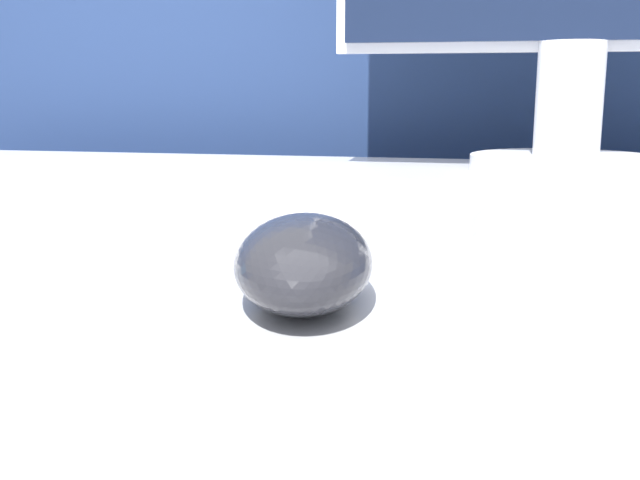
{
  "coord_description": "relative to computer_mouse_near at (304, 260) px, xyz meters",
  "views": [
    {
      "loc": [
        0.03,
        -0.53,
        0.8
      ],
      "look_at": [
        -0.05,
        -0.16,
        0.73
      ],
      "focal_mm": 42.0,
      "sensor_mm": 36.0,
      "label": 1
    }
  ],
  "objects": [
    {
      "name": "keyboard",
      "position": [
        -0.11,
        0.25,
        -0.01
      ],
      "size": [
        0.41,
        0.19,
        0.02
      ],
      "rotation": [
        0.0,
        0.0,
        -0.15
      ],
      "color": "silver",
      "rests_on": "desk"
    },
    {
      "name": "partition_panel",
      "position": [
        0.05,
        0.87,
        -0.16
      ],
      "size": [
        5.0,
        0.03,
        1.12
      ],
      "color": "navy",
      "rests_on": "ground_plane"
    },
    {
      "name": "computer_mouse_near",
      "position": [
        0.0,
        0.0,
        0.0
      ],
      "size": [
        0.09,
        0.13,
        0.04
      ],
      "rotation": [
        0.0,
        0.0,
        0.18
      ],
      "color": "#232328",
      "rests_on": "desk"
    }
  ]
}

